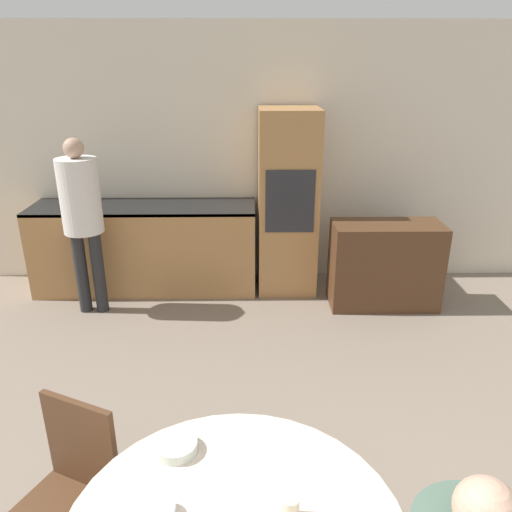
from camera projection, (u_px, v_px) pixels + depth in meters
wall_back at (257, 158)px, 5.13m from camera, size 6.21×0.05×2.60m
kitchen_counter at (146, 246)px, 5.11m from camera, size 2.23×0.60×0.89m
oven_unit at (288, 203)px, 4.97m from camera, size 0.58×0.59×1.82m
sideboard at (385, 265)px, 4.77m from camera, size 1.02×0.45×0.82m
chair_far_left at (71, 487)px, 2.19m from camera, size 0.53×0.53×0.88m
person_standing at (82, 209)px, 4.42m from camera, size 0.35×0.35×1.63m
cup at (290, 508)px, 1.72m from camera, size 0.07×0.07×0.10m
bowl_near at (157, 512)px, 1.73m from camera, size 0.13×0.13×0.05m
bowl_far at (176, 446)px, 2.03m from camera, size 0.18×0.18×0.04m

